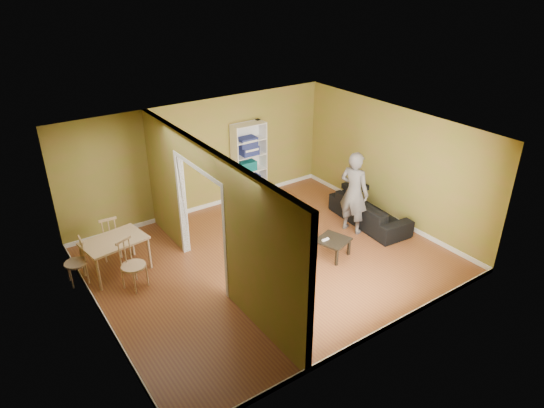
{
  "coord_description": "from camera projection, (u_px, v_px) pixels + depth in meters",
  "views": [
    {
      "loc": [
        -4.52,
        -6.67,
        5.28
      ],
      "look_at": [
        0.2,
        0.2,
        1.1
      ],
      "focal_mm": 32.0,
      "sensor_mm": 36.0,
      "label": 1
    }
  ],
  "objects": [
    {
      "name": "paper_box_navy_a",
      "position": [
        250.0,
        179.0,
        11.82
      ],
      "size": [
        0.43,
        0.28,
        0.22
      ],
      "primitive_type": "cube",
      "color": "#132250",
      "rests_on": "bookshelf"
    },
    {
      "name": "wall_speaker",
      "position": [
        258.0,
        121.0,
        11.46
      ],
      "size": [
        0.1,
        0.1,
        0.1
      ],
      "primitive_type": "cube",
      "color": "black",
      "rests_on": "room_shell"
    },
    {
      "name": "paper_box_navy_b",
      "position": [
        249.0,
        150.0,
        11.47
      ],
      "size": [
        0.42,
        0.27,
        0.22
      ],
      "primitive_type": "cube",
      "color": "#0F1448",
      "rests_on": "bookshelf"
    },
    {
      "name": "coffee_table",
      "position": [
        333.0,
        242.0,
        9.56
      ],
      "size": [
        0.57,
        0.57,
        0.38
      ],
      "rotation": [
        0.0,
        0.0,
        0.32
      ],
      "color": "#2D271B",
      "rests_on": "ground"
    },
    {
      "name": "dining_table",
      "position": [
        114.0,
        243.0,
        8.95
      ],
      "size": [
        1.11,
        0.74,
        0.69
      ],
      "rotation": [
        0.0,
        0.0,
        0.16
      ],
      "color": "#EAB78C",
      "rests_on": "ground"
    },
    {
      "name": "partition",
      "position": [
        212.0,
        218.0,
        8.38
      ],
      "size": [
        0.22,
        5.5,
        2.6
      ],
      "primitive_type": null,
      "color": "olive",
      "rests_on": "ground"
    },
    {
      "name": "chair_far",
      "position": [
        109.0,
        236.0,
        9.48
      ],
      "size": [
        0.45,
        0.45,
        0.94
      ],
      "primitive_type": null,
      "rotation": [
        0.0,
        0.0,
        3.09
      ],
      "color": "tan",
      "rests_on": "ground"
    },
    {
      "name": "sofa",
      "position": [
        370.0,
        208.0,
        10.77
      ],
      "size": [
        2.08,
        1.03,
        0.77
      ],
      "primitive_type": "imported",
      "rotation": [
        0.0,
        0.0,
        1.49
      ],
      "color": "black",
      "rests_on": "ground"
    },
    {
      "name": "paper_box_teal",
      "position": [
        246.0,
        166.0,
        11.59
      ],
      "size": [
        0.45,
        0.29,
        0.23
      ],
      "primitive_type": "cube",
      "color": "#1D614C",
      "rests_on": "bookshelf"
    },
    {
      "name": "chair_left",
      "position": [
        75.0,
        262.0,
        8.71
      ],
      "size": [
        0.42,
        0.42,
        0.88
      ],
      "primitive_type": null,
      "rotation": [
        0.0,
        0.0,
        -1.61
      ],
      "color": "#CBB57E",
      "rests_on": "ground"
    },
    {
      "name": "paper_box_navy_c",
      "position": [
        247.0,
        141.0,
        11.34
      ],
      "size": [
        0.44,
        0.29,
        0.23
      ],
      "primitive_type": "cube",
      "color": "#0E1048",
      "rests_on": "bookshelf"
    },
    {
      "name": "room_shell",
      "position": [
        269.0,
        201.0,
        8.99
      ],
      "size": [
        6.5,
        6.5,
        6.5
      ],
      "color": "brown",
      "rests_on": "ground"
    },
    {
      "name": "bookshelf",
      "position": [
        248.0,
        162.0,
        11.64
      ],
      "size": [
        0.82,
        0.36,
        1.94
      ],
      "color": "white",
      "rests_on": "ground"
    },
    {
      "name": "person",
      "position": [
        355.0,
        186.0,
        10.17
      ],
      "size": [
        0.91,
        0.8,
        2.13
      ],
      "primitive_type": "imported",
      "rotation": [
        0.0,
        0.0,
        1.85
      ],
      "color": "slate",
      "rests_on": "ground"
    },
    {
      "name": "chair_near",
      "position": [
        133.0,
        265.0,
        8.57
      ],
      "size": [
        0.57,
        0.57,
        0.95
      ],
      "primitive_type": null,
      "rotation": [
        0.0,
        0.0,
        0.41
      ],
      "color": "tan",
      "rests_on": "ground"
    },
    {
      "name": "game_controller",
      "position": [
        325.0,
        240.0,
        9.5
      ],
      "size": [
        0.16,
        0.04,
        0.03
      ],
      "primitive_type": "cube",
      "color": "white",
      "rests_on": "coffee_table"
    }
  ]
}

